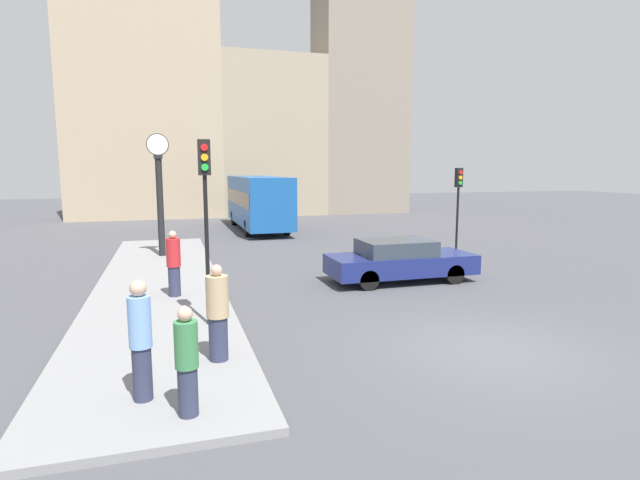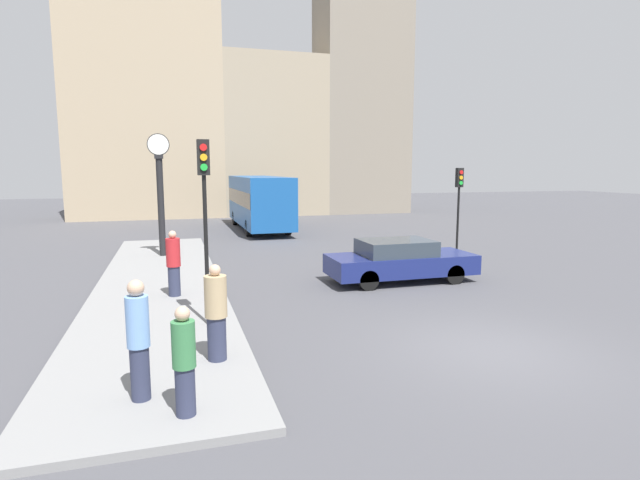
% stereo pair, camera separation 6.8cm
% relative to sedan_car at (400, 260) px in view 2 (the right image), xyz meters
% --- Properties ---
extents(ground_plane, '(120.00, 120.00, 0.00)m').
position_rel_sedan_car_xyz_m(ground_plane, '(-0.96, -6.16, -0.69)').
color(ground_plane, '#47474C').
extents(sidewalk_corner, '(3.63, 19.44, 0.13)m').
position_rel_sedan_car_xyz_m(sidewalk_corner, '(-7.40, 1.56, -0.62)').
color(sidewalk_corner, gray).
rests_on(sidewalk_corner, ground_plane).
extents(building_row, '(25.94, 5.00, 19.23)m').
position_rel_sedan_car_xyz_m(building_row, '(-0.74, 25.41, 7.57)').
color(building_row, tan).
rests_on(building_row, ground_plane).
extents(sedan_car, '(4.69, 1.86, 1.35)m').
position_rel_sedan_car_xyz_m(sedan_car, '(0.00, 0.00, 0.00)').
color(sedan_car, navy).
rests_on(sedan_car, ground_plane).
extents(bus_distant, '(2.46, 9.51, 3.15)m').
position_rel_sedan_car_xyz_m(bus_distant, '(-1.95, 15.13, 1.10)').
color(bus_distant, '#195199').
rests_on(bus_distant, ground_plane).
extents(traffic_light_near, '(0.26, 0.24, 4.08)m').
position_rel_sedan_car_xyz_m(traffic_light_near, '(-6.25, -3.22, 2.35)').
color(traffic_light_near, black).
rests_on(traffic_light_near, sidewalk_corner).
extents(traffic_light_far, '(0.26, 0.24, 3.63)m').
position_rel_sedan_car_xyz_m(traffic_light_far, '(4.04, 3.13, 1.92)').
color(traffic_light_far, black).
rests_on(traffic_light_far, ground_plane).
extents(street_clock, '(0.85, 0.33, 4.84)m').
position_rel_sedan_car_xyz_m(street_clock, '(-7.34, 6.50, 1.95)').
color(street_clock, black).
rests_on(street_clock, sidewalk_corner).
extents(pedestrian_red_top, '(0.38, 0.38, 1.81)m').
position_rel_sedan_car_xyz_m(pedestrian_red_top, '(-6.95, -0.37, 0.34)').
color(pedestrian_red_top, '#2D334C').
rests_on(pedestrian_red_top, sidewalk_corner).
extents(pedestrian_blue_stripe, '(0.33, 0.33, 1.85)m').
position_rel_sedan_car_xyz_m(pedestrian_blue_stripe, '(-7.50, -6.71, 0.38)').
color(pedestrian_blue_stripe, '#2D334C').
rests_on(pedestrian_blue_stripe, sidewalk_corner).
extents(pedestrian_tan_coat, '(0.40, 0.40, 1.77)m').
position_rel_sedan_car_xyz_m(pedestrian_tan_coat, '(-6.25, -5.43, 0.32)').
color(pedestrian_tan_coat, '#2D334C').
rests_on(pedestrian_tan_coat, sidewalk_corner).
extents(pedestrian_green_hoodie, '(0.33, 0.33, 1.58)m').
position_rel_sedan_car_xyz_m(pedestrian_green_hoodie, '(-6.86, -7.41, 0.23)').
color(pedestrian_green_hoodie, '#2D334C').
rests_on(pedestrian_green_hoodie, sidewalk_corner).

